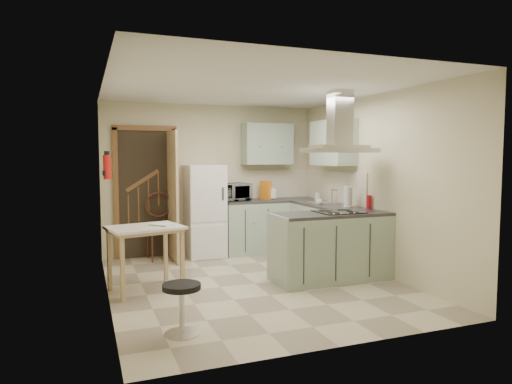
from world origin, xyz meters
name	(u,v)px	position (x,y,z in m)	size (l,w,h in m)	color
floor	(255,283)	(0.00, 0.00, 0.00)	(4.20, 4.20, 0.00)	#C0B695
ceiling	(255,88)	(0.00, 0.00, 2.50)	(4.20, 4.20, 0.00)	silver
back_wall	(211,179)	(0.00, 2.10, 1.25)	(3.60, 3.60, 0.00)	beige
left_wall	(106,191)	(-1.80, 0.00, 1.25)	(4.20, 4.20, 0.00)	beige
right_wall	(374,184)	(1.80, 0.00, 1.25)	(4.20, 4.20, 0.00)	beige
doorway	(146,193)	(-1.10, 2.07, 1.05)	(1.10, 0.12, 2.10)	brown
fridge	(205,211)	(-0.20, 1.80, 0.75)	(0.60, 0.60, 1.50)	white
counter_back	(254,226)	(0.66, 1.80, 0.45)	(1.08, 0.60, 0.90)	#9EB2A0
counter_right	(316,229)	(1.50, 1.12, 0.45)	(0.60, 1.95, 0.90)	#9EB2A0
splashback	(264,184)	(0.96, 2.09, 1.15)	(1.68, 0.02, 0.50)	beige
wall_cabinet_back	(267,144)	(0.95, 1.93, 1.85)	(0.85, 0.35, 0.70)	#9EB2A0
wall_cabinet_right	(333,143)	(1.62, 0.85, 1.85)	(0.35, 0.90, 0.70)	#9EB2A0
peninsula	(332,246)	(1.02, -0.18, 0.45)	(1.55, 0.65, 0.90)	#9EB2A0
hob	(339,212)	(1.12, -0.18, 0.91)	(0.58, 0.50, 0.01)	black
extractor_hood	(339,150)	(1.12, -0.18, 1.72)	(0.90, 0.55, 0.10)	silver
sink	(322,203)	(1.50, 0.95, 0.91)	(0.45, 0.40, 0.01)	silver
fire_extinguisher	(107,167)	(-1.74, 0.90, 1.50)	(0.10, 0.10, 0.32)	#B2140F
drop_leaf_table	(146,259)	(-1.35, 0.17, 0.40)	(0.85, 0.64, 0.80)	tan
bentwood_chair	(161,229)	(-0.91, 1.83, 0.48)	(0.43, 0.43, 0.97)	#432416
stool	(182,309)	(-1.22, -1.33, 0.24)	(0.36, 0.36, 0.48)	black
microwave	(234,192)	(0.30, 1.80, 1.04)	(0.52, 0.35, 0.29)	black
kettle	(273,193)	(1.01, 1.81, 1.00)	(0.14, 0.14, 0.20)	white
cereal_box	(266,190)	(0.90, 1.85, 1.06)	(0.08, 0.21, 0.32)	orange
soap_bottle	(317,195)	(1.63, 1.37, 0.98)	(0.08, 0.08, 0.17)	#B1B4BE
paper_towel	(348,197)	(1.57, 0.31, 1.06)	(0.12, 0.12, 0.31)	silver
cup	(319,202)	(1.34, 0.75, 0.94)	(0.11, 0.11, 0.08)	silver
red_bottle	(369,202)	(1.75, 0.04, 1.00)	(0.07, 0.07, 0.19)	#B30F1C
book	(157,222)	(-1.22, 0.13, 0.85)	(0.19, 0.26, 0.11)	#9A3533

